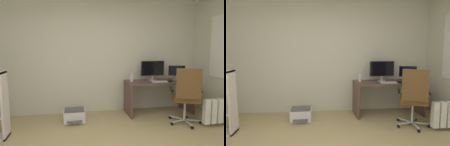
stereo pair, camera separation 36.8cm
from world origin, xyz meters
TOP-DOWN VIEW (x-y plane):
  - wall_back at (0.00, 2.38)m, footprint 5.16×0.10m
  - desk at (1.50, 1.94)m, footprint 1.45×0.63m
  - monitor_main at (1.38, 2.04)m, footprint 0.54×0.18m
  - monitor_secondary at (1.98, 2.04)m, footprint 0.40×0.18m
  - keyboard at (1.45, 1.80)m, footprint 0.34×0.14m
  - computer_mouse at (1.68, 1.78)m, footprint 0.08×0.11m
  - desktop_speaker at (0.88, 2.00)m, footprint 0.07×0.07m
  - office_chair at (1.68, 1.16)m, footprint 0.64×0.68m
  - printer at (-0.37, 1.78)m, footprint 0.41×0.43m

SIDE VIEW (x-z plane):
  - printer at x=-0.37m, z-range 0.00..0.25m
  - desk at x=1.50m, z-range 0.17..0.90m
  - office_chair at x=1.68m, z-range 0.05..1.15m
  - keyboard at x=1.45m, z-range 0.73..0.75m
  - computer_mouse at x=1.68m, z-range 0.73..0.76m
  - desktop_speaker at x=0.88m, z-range 0.73..0.90m
  - monitor_secondary at x=1.98m, z-range 0.75..1.09m
  - monitor_main at x=1.38m, z-range 0.77..1.21m
  - wall_back at x=0.00m, z-range 0.00..2.58m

